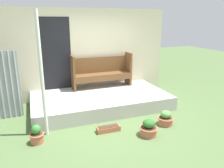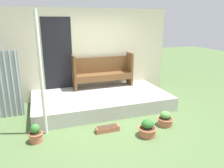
# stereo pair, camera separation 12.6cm
# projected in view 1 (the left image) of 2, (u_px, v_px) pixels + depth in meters

# --- Properties ---
(ground_plane) EXTENTS (24.00, 24.00, 0.00)m
(ground_plane) POSITION_uv_depth(u_px,v_px,m) (112.00, 121.00, 5.11)
(ground_plane) COLOR #516B3D
(porch_slab) EXTENTS (3.56, 1.87, 0.35)m
(porch_slab) POSITION_uv_depth(u_px,v_px,m) (101.00, 101.00, 5.90)
(porch_slab) COLOR #B2AFA8
(porch_slab) RESTS_ON ground_plane
(house_wall) EXTENTS (4.76, 0.08, 2.60)m
(house_wall) POSITION_uv_depth(u_px,v_px,m) (89.00, 54.00, 6.44)
(house_wall) COLOR beige
(house_wall) RESTS_ON ground_plane
(support_post) EXTENTS (0.07, 0.07, 2.46)m
(support_post) POSITION_uv_depth(u_px,v_px,m) (42.00, 76.00, 4.17)
(support_post) COLOR white
(support_post) RESTS_ON ground_plane
(bench) EXTENTS (1.77, 0.42, 0.98)m
(bench) POSITION_uv_depth(u_px,v_px,m) (102.00, 70.00, 6.43)
(bench) COLOR brown
(bench) RESTS_ON porch_slab
(flower_pot_left) EXTENTS (0.28, 0.28, 0.37)m
(flower_pot_left) POSITION_uv_depth(u_px,v_px,m) (37.00, 135.00, 4.16)
(flower_pot_left) COLOR #B76647
(flower_pot_left) RESTS_ON ground_plane
(flower_pot_middle) EXTENTS (0.38, 0.38, 0.35)m
(flower_pot_middle) POSITION_uv_depth(u_px,v_px,m) (149.00, 128.00, 4.43)
(flower_pot_middle) COLOR #B76647
(flower_pot_middle) RESTS_ON ground_plane
(flower_pot_right) EXTENTS (0.35, 0.35, 0.33)m
(flower_pot_right) POSITION_uv_depth(u_px,v_px,m) (166.00, 119.00, 4.89)
(flower_pot_right) COLOR #B76647
(flower_pot_right) RESTS_ON ground_plane
(planter_box_rect) EXTENTS (0.50, 0.17, 0.11)m
(planter_box_rect) POSITION_uv_depth(u_px,v_px,m) (108.00, 129.00, 4.62)
(planter_box_rect) COLOR #B26042
(planter_box_rect) RESTS_ON ground_plane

